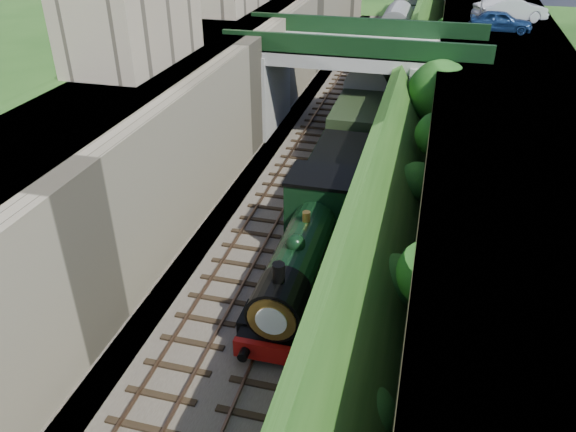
{
  "coord_description": "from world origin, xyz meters",
  "views": [
    {
      "loc": [
        5.37,
        -12.08,
        14.74
      ],
      "look_at": [
        0.0,
        8.32,
        2.38
      ],
      "focal_mm": 35.0,
      "sensor_mm": 36.0,
      "label": 1
    }
  ],
  "objects": [
    {
      "name": "ground",
      "position": [
        0.0,
        0.0,
        0.0
      ],
      "size": [
        160.0,
        160.0,
        0.0
      ],
      "primitive_type": "plane",
      "color": "#1E4714",
      "rests_on": "ground"
    },
    {
      "name": "trackbed",
      "position": [
        0.0,
        20.0,
        0.1
      ],
      "size": [
        10.0,
        90.0,
        0.2
      ],
      "primitive_type": "cube",
      "color": "#473F38",
      "rests_on": "ground"
    },
    {
      "name": "retaining_wall",
      "position": [
        -5.5,
        20.0,
        3.5
      ],
      "size": [
        1.0,
        90.0,
        7.0
      ],
      "primitive_type": "cube",
      "color": "#756B56",
      "rests_on": "ground"
    },
    {
      "name": "street_plateau_left",
      "position": [
        -9.0,
        20.0,
        3.5
      ],
      "size": [
        6.0,
        90.0,
        7.0
      ],
      "primitive_type": "cube",
      "color": "#262628",
      "rests_on": "ground"
    },
    {
      "name": "street_plateau_right",
      "position": [
        9.5,
        20.0,
        3.12
      ],
      "size": [
        8.0,
        90.0,
        6.25
      ],
      "primitive_type": "cube",
      "color": "#262628",
      "rests_on": "ground"
    },
    {
      "name": "embankment_slope",
      "position": [
        5.01,
        17.66,
        2.78
      ],
      "size": [
        4.56,
        90.0,
        6.36
      ],
      "color": "#1E4714",
      "rests_on": "ground"
    },
    {
      "name": "track_left",
      "position": [
        -2.0,
        20.0,
        0.25
      ],
      "size": [
        2.5,
        90.0,
        0.2
      ],
      "color": "black",
      "rests_on": "trackbed"
    },
    {
      "name": "track_right",
      "position": [
        1.2,
        20.0,
        0.25
      ],
      "size": [
        2.5,
        90.0,
        0.2
      ],
      "color": "black",
      "rests_on": "trackbed"
    },
    {
      "name": "road_bridge",
      "position": [
        0.94,
        24.0,
        4.08
      ],
      "size": [
        16.0,
        6.4,
        7.25
      ],
      "color": "gray",
      "rests_on": "ground"
    },
    {
      "name": "building_near",
      "position": [
        -9.5,
        14.0,
        9.0
      ],
      "size": [
        4.0,
        8.0,
        4.0
      ],
      "primitive_type": "cube",
      "color": "gray",
      "rests_on": "street_plateau_left"
    },
    {
      "name": "tree",
      "position": [
        5.91,
        20.02,
        4.65
      ],
      "size": [
        3.6,
        3.8,
        6.6
      ],
      "color": "black",
      "rests_on": "ground"
    },
    {
      "name": "car_blue",
      "position": [
        9.27,
        29.62,
        6.95
      ],
      "size": [
        4.15,
        1.73,
        1.4
      ],
      "primitive_type": "imported",
      "rotation": [
        0.0,
        0.0,
        1.55
      ],
      "color": "navy",
      "rests_on": "street_plateau_right"
    },
    {
      "name": "car_silver",
      "position": [
        10.15,
        33.37,
        7.11
      ],
      "size": [
        5.47,
        3.86,
        1.71
      ],
      "primitive_type": "imported",
      "rotation": [
        0.0,
        0.0,
        2.01
      ],
      "color": "silver",
      "rests_on": "street_plateau_right"
    },
    {
      "name": "locomotive",
      "position": [
        1.2,
        6.46,
        1.89
      ],
      "size": [
        3.1,
        10.22,
        3.83
      ],
      "color": "black",
      "rests_on": "trackbed"
    },
    {
      "name": "tender",
      "position": [
        1.2,
        13.82,
        1.62
      ],
      "size": [
        2.7,
        6.0,
        3.05
      ],
      "color": "black",
      "rests_on": "trackbed"
    },
    {
      "name": "coach_front",
      "position": [
        1.2,
        26.42,
        2.05
      ],
      "size": [
        2.9,
        18.0,
        3.7
      ],
      "color": "black",
      "rests_on": "trackbed"
    },
    {
      "name": "coach_middle",
      "position": [
        1.2,
        45.22,
        2.05
      ],
      "size": [
        2.9,
        18.0,
        3.7
      ],
      "color": "black",
      "rests_on": "trackbed"
    },
    {
      "name": "coach_rear",
      "position": [
        1.2,
        64.02,
        2.05
      ],
      "size": [
        2.9,
        18.0,
        3.7
      ],
      "color": "black",
      "rests_on": "trackbed"
    }
  ]
}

